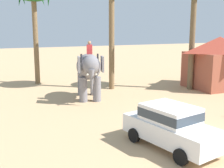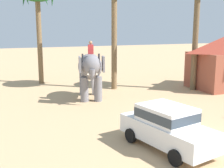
% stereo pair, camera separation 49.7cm
% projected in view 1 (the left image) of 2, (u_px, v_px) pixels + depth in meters
% --- Properties ---
extents(ground_plane, '(120.00, 120.00, 0.00)m').
position_uv_depth(ground_plane, '(190.00, 149.00, 11.61)').
color(ground_plane, tan).
extents(car_sedan_foreground, '(2.52, 4.36, 1.70)m').
position_uv_depth(car_sedan_foreground, '(171.00, 125.00, 11.60)').
color(car_sedan_foreground, white).
rests_on(car_sedan_foreground, ground).
extents(elephant_with_mahout, '(2.38, 4.02, 3.88)m').
position_uv_depth(elephant_with_mahout, '(89.00, 69.00, 19.21)').
color(elephant_with_mahout, slate).
rests_on(elephant_with_mahout, ground).
extents(roadside_hut, '(5.01, 4.21, 4.00)m').
position_uv_depth(roadside_hut, '(219.00, 61.00, 22.91)').
color(roadside_hut, '#994C38').
rests_on(roadside_hut, ground).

